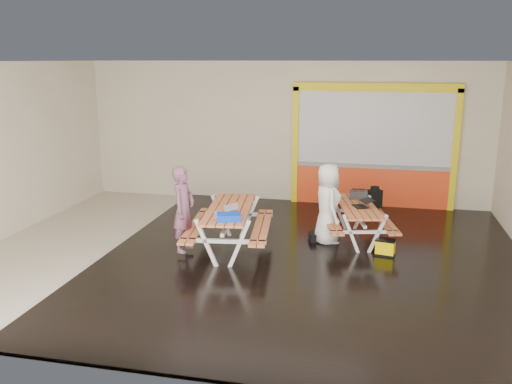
% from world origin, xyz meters
% --- Properties ---
extents(room, '(10.02, 8.02, 3.52)m').
position_xyz_m(room, '(0.00, 0.00, 1.75)').
color(room, beige).
rests_on(room, ground).
extents(deck, '(7.50, 7.98, 0.05)m').
position_xyz_m(deck, '(1.25, 0.00, 0.03)').
color(deck, black).
rests_on(deck, room).
extents(kiosk, '(3.88, 0.16, 3.00)m').
position_xyz_m(kiosk, '(2.20, 3.93, 1.44)').
color(kiosk, '#F7461C').
rests_on(kiosk, room).
extents(picnic_table_left, '(1.74, 2.36, 0.88)m').
position_xyz_m(picnic_table_left, '(-0.33, 0.12, 0.67)').
color(picnic_table_left, '#D26F3B').
rests_on(picnic_table_left, deck).
extents(picnic_table_right, '(1.67, 2.13, 0.76)m').
position_xyz_m(picnic_table_right, '(1.97, 1.23, 0.58)').
color(picnic_table_right, '#D26F3B').
rests_on(picnic_table_right, deck).
extents(person_left, '(0.44, 0.61, 1.57)m').
position_xyz_m(person_left, '(-1.08, -0.28, 0.91)').
color(person_left, '#794B63').
rests_on(person_left, deck).
extents(person_right, '(0.76, 0.92, 1.61)m').
position_xyz_m(person_right, '(1.40, 1.02, 0.80)').
color(person_right, white).
rests_on(person_right, deck).
extents(laptop_left, '(0.51, 0.48, 0.18)m').
position_xyz_m(laptop_left, '(-0.29, -0.34, 0.93)').
color(laptop_left, silver).
rests_on(laptop_left, picnic_table_left).
extents(laptop_right, '(0.46, 0.44, 0.15)m').
position_xyz_m(laptop_right, '(2.06, 1.14, 0.81)').
color(laptop_right, black).
rests_on(laptop_right, picnic_table_right).
extents(blue_pouch, '(0.46, 0.38, 0.12)m').
position_xyz_m(blue_pouch, '(-0.13, -0.64, 0.93)').
color(blue_pouch, '#0C39C2').
rests_on(blue_pouch, picnic_table_left).
extents(toolbox, '(0.37, 0.19, 0.21)m').
position_xyz_m(toolbox, '(1.96, 1.74, 0.84)').
color(toolbox, black).
rests_on(toolbox, picnic_table_right).
extents(backpack, '(0.34, 0.31, 0.48)m').
position_xyz_m(backpack, '(2.29, 2.16, 0.69)').
color(backpack, black).
rests_on(backpack, picnic_table_right).
extents(dark_case, '(0.48, 0.41, 0.15)m').
position_xyz_m(dark_case, '(1.27, 1.04, 0.13)').
color(dark_case, black).
rests_on(dark_case, deck).
extents(fluke_bag, '(0.39, 0.29, 0.30)m').
position_xyz_m(fluke_bag, '(2.52, 0.46, 0.20)').
color(fluke_bag, black).
rests_on(fluke_bag, deck).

